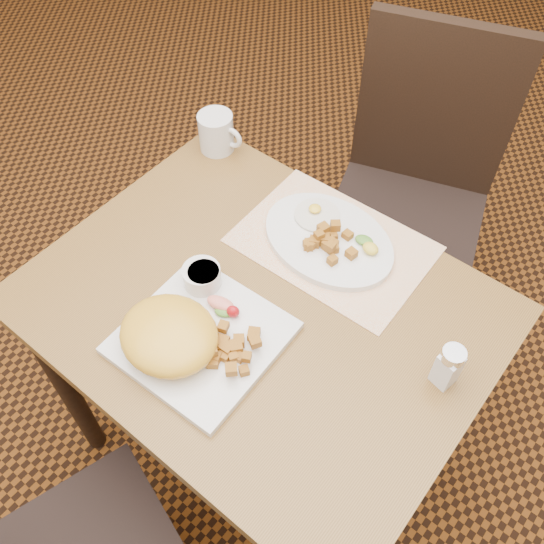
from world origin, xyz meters
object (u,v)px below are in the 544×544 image
at_px(chair_far, 414,183).
at_px(plate_oval, 328,240).
at_px(plate_square, 202,338).
at_px(coffee_mug, 217,132).
at_px(table, 261,332).
at_px(salt_shaker, 448,366).

xyz_separation_m(chair_far, plate_oval, (0.03, -0.49, 0.22)).
distance_m(plate_square, coffee_mug, 0.55).
relative_size(chair_far, coffee_mug, 8.37).
xyz_separation_m(table, plate_square, (-0.03, -0.13, 0.12)).
relative_size(salt_shaker, coffee_mug, 0.86).
bearing_deg(salt_shaker, table, -167.92).
distance_m(chair_far, plate_square, 0.87).
height_order(table, chair_far, chair_far).
distance_m(table, salt_shaker, 0.41).
bearing_deg(plate_oval, chair_far, 93.49).
height_order(plate_oval, coffee_mug, coffee_mug).
bearing_deg(chair_far, coffee_mug, 29.99).
distance_m(table, plate_square, 0.18).
bearing_deg(coffee_mug, chair_far, 48.59).
bearing_deg(salt_shaker, coffee_mug, 163.76).
distance_m(table, coffee_mug, 0.50).
bearing_deg(plate_oval, salt_shaker, -21.06).
distance_m(chair_far, coffee_mug, 0.60).
height_order(plate_square, salt_shaker, salt_shaker).
bearing_deg(table, salt_shaker, 12.08).
xyz_separation_m(plate_square, salt_shaker, (0.40, 0.21, 0.04)).
xyz_separation_m(chair_far, salt_shaker, (0.38, -0.63, 0.26)).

